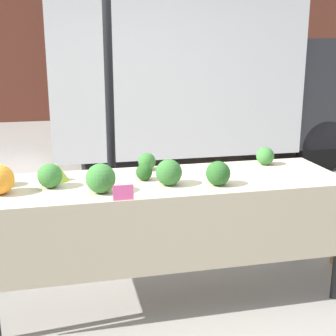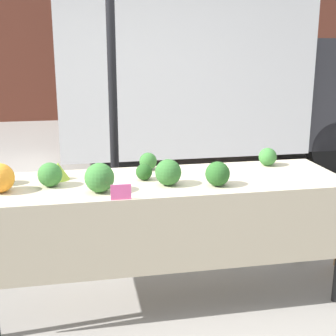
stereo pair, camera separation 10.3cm
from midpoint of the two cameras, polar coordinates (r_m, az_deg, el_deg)
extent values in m
plane|color=gray|center=(3.47, -0.88, -15.06)|extent=(40.00, 40.00, 0.00)
cylinder|color=black|center=(3.78, -7.95, 8.83)|extent=(0.07, 0.07, 2.69)
cube|color=white|center=(6.78, -0.69, 11.65)|extent=(3.24, 2.00, 2.07)
cube|color=#333338|center=(7.57, 15.87, 9.23)|extent=(1.12, 1.84, 1.49)
cylinder|color=black|center=(6.91, 17.82, 2.64)|extent=(0.71, 0.22, 0.71)
cylinder|color=black|center=(8.32, 12.21, 4.98)|extent=(0.71, 0.22, 0.71)
cylinder|color=black|center=(5.99, -7.36, 1.44)|extent=(0.71, 0.22, 0.71)
cylinder|color=black|center=(7.57, -8.59, 4.20)|extent=(0.71, 0.22, 0.71)
cube|color=beige|center=(3.14, -0.94, -1.68)|extent=(2.37, 0.75, 0.03)
cube|color=beige|center=(2.89, 0.61, -8.47)|extent=(2.37, 0.01, 0.47)
cylinder|color=black|center=(3.55, -20.26, -7.93)|extent=(0.05, 0.05, 0.82)
cylinder|color=black|center=(3.93, 14.44, -5.29)|extent=(0.05, 0.05, 0.82)
cone|color=#93B238|center=(3.20, -14.22, -0.48)|extent=(0.15, 0.15, 0.12)
sphere|color=#387533|center=(3.05, -15.15, -0.92)|extent=(0.16, 0.16, 0.16)
sphere|color=#285B23|center=(3.00, 5.15, -0.65)|extent=(0.16, 0.16, 0.16)
sphere|color=#387533|center=(2.87, -9.23, -1.26)|extent=(0.18, 0.18, 0.18)
sphere|color=#387533|center=(3.57, 10.95, 1.44)|extent=(0.13, 0.13, 0.13)
sphere|color=#336B2D|center=(2.99, -0.88, -0.54)|extent=(0.17, 0.17, 0.17)
sphere|color=#23511E|center=(3.12, -3.89, -0.51)|extent=(0.11, 0.11, 0.11)
sphere|color=#336B2D|center=(3.37, -3.47, 0.80)|extent=(0.13, 0.13, 0.13)
cube|color=#F45B9E|center=(2.73, -6.56, -3.00)|extent=(0.12, 0.01, 0.09)
camera|label=1|loc=(0.05, -90.95, -0.25)|focal=50.00mm
camera|label=2|loc=(0.05, 89.05, 0.25)|focal=50.00mm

